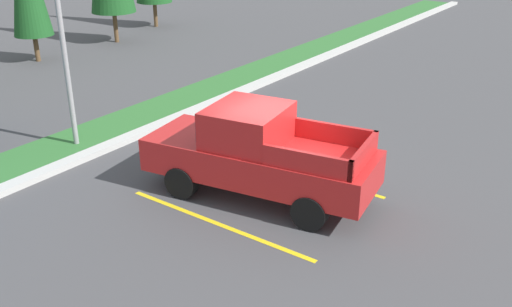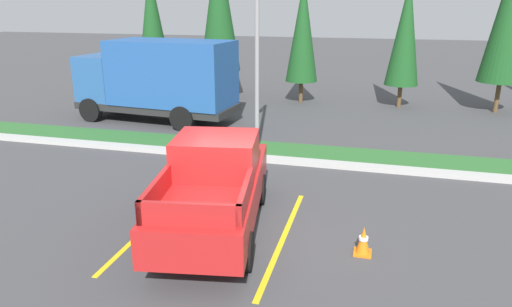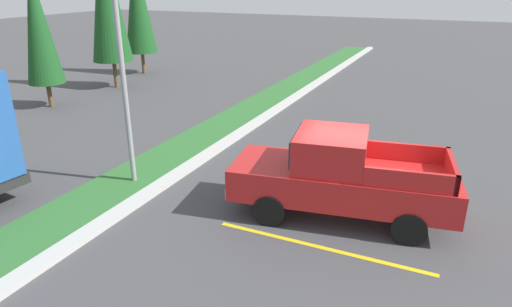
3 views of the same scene
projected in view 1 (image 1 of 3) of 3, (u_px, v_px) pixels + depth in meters
name	position (u px, v px, depth m)	size (l,w,h in m)	color
ground_plane	(277.00, 187.00, 13.69)	(120.00, 120.00, 0.00)	#424244
parking_line_near	(217.00, 223.00, 12.15)	(0.12, 4.80, 0.01)	yellow
parking_line_far	(295.00, 171.00, 14.45)	(0.12, 4.80, 0.01)	yellow
curb_strip	(130.00, 137.00, 16.32)	(56.00, 0.40, 0.15)	#B2B2AD
grass_median	(104.00, 130.00, 16.92)	(56.00, 1.80, 0.06)	#2D662D
pickup_truck_main	(258.00, 154.00, 12.90)	(2.71, 5.46, 2.10)	black
street_light	(61.00, 3.00, 14.33)	(0.24, 1.49, 6.66)	gray
traffic_cone	(337.00, 142.00, 15.46)	(0.36, 0.36, 0.60)	orange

